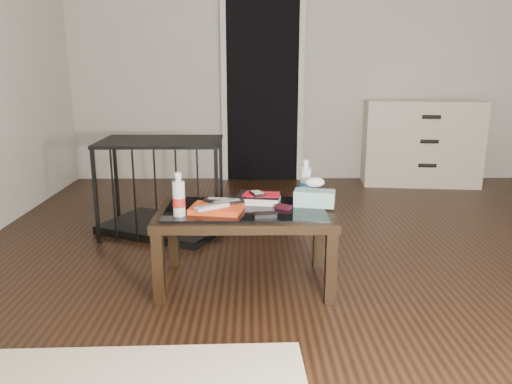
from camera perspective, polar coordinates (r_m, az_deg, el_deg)
ground at (r=3.36m, az=8.53°, el=-7.76°), size 5.00×5.00×0.00m
room_shell at (r=3.15m, az=9.67°, el=20.79°), size 5.00×5.00×5.00m
doorway at (r=5.55m, az=0.74°, el=11.87°), size 0.90×0.08×2.07m
coffee_table at (r=2.87m, az=-1.24°, el=-3.06°), size 1.00×0.60×0.46m
dresser at (r=5.67m, az=18.29°, el=5.38°), size 1.25×0.63×0.90m
pet_crate at (r=3.91m, az=-10.52°, el=-1.12°), size 1.07×0.92×0.71m
magazines at (r=2.79m, az=-4.52°, el=-1.90°), size 0.31×0.26×0.03m
remote_silver at (r=2.74m, az=-5.04°, el=-1.65°), size 0.19×0.16×0.02m
remote_black_front at (r=2.82m, az=-3.36°, el=-1.17°), size 0.20×0.13×0.02m
remote_black_back at (r=2.87m, az=-4.02°, el=-0.92°), size 0.21×0.09×0.02m
textbook at (r=2.97m, az=0.36°, el=-0.71°), size 0.28×0.24×0.05m
dvd_mailers at (r=2.96m, az=0.46°, el=-0.21°), size 0.22×0.18×0.01m
ipod at (r=2.93m, az=0.12°, el=-0.15°), size 0.09×0.12×0.02m
flip_phone at (r=2.84m, az=3.15°, el=-1.70°), size 0.10×0.09×0.02m
wallet at (r=2.68m, az=1.05°, el=-2.62°), size 0.13×0.09×0.02m
water_bottle_left at (r=2.71m, az=-8.82°, el=-0.27°), size 0.08×0.08×0.24m
water_bottle_right at (r=3.05m, az=5.69°, el=1.47°), size 0.07×0.07×0.24m
tissue_box at (r=2.91m, az=6.69°, el=-0.69°), size 0.25×0.17×0.09m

